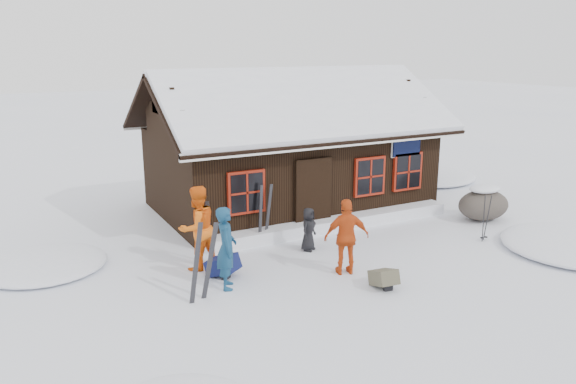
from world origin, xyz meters
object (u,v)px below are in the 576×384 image
object	(u,v)px
skier_teal	(226,248)
skier_crouched	(308,229)
ski_poles	(486,219)
skier_orange_left	(197,228)
backpack_olive	(384,281)
skier_orange_right	(347,237)
backpack_blue	(223,269)
ski_pair_left	(203,263)
boulder	(483,204)

from	to	relation	value
skier_teal	skier_crouched	size ratio (longest dim) A/B	1.61
ski_poles	skier_teal	bearing A→B (deg)	176.83
skier_teal	ski_poles	world-z (taller)	skier_teal
skier_orange_left	ski_poles	bearing A→B (deg)	150.52
ski_poles	backpack_olive	world-z (taller)	ski_poles
skier_crouched	ski_poles	size ratio (longest dim) A/B	0.87
skier_teal	skier_orange_right	bearing A→B (deg)	-81.87
ski_poles	backpack_blue	xyz separation A→B (m)	(-7.02, 1.01, -0.42)
skier_orange_left	skier_orange_right	size ratio (longest dim) A/B	1.12
skier_orange_left	ski_poles	xyz separation A→B (m)	(7.34, -1.71, -0.38)
ski_poles	ski_pair_left	bearing A→B (deg)	179.54
skier_orange_right	ski_poles	distance (m)	4.51
skier_crouched	backpack_olive	distance (m)	2.79
skier_crouched	backpack_olive	xyz separation A→B (m)	(0.26, -2.75, -0.40)
ski_poles	backpack_olive	bearing A→B (deg)	-164.24
boulder	backpack_blue	xyz separation A→B (m)	(-8.41, -0.37, -0.30)
skier_orange_right	ski_pair_left	bearing A→B (deg)	14.78
skier_teal	skier_orange_left	distance (m)	1.33
boulder	backpack_olive	distance (m)	6.20
skier_orange_right	skier_teal	bearing A→B (deg)	6.86
skier_orange_right	backpack_blue	distance (m)	2.86
skier_orange_right	backpack_olive	bearing A→B (deg)	122.55
skier_teal	skier_crouched	distance (m)	2.92
skier_teal	ski_pair_left	bearing A→B (deg)	137.20
ski_poles	skier_crouched	bearing A→B (deg)	160.95
skier_teal	skier_crouched	bearing A→B (deg)	-46.84
skier_crouched	boulder	distance (m)	5.90
skier_orange_right	ski_pair_left	distance (m)	3.31
ski_pair_left	skier_orange_left	bearing A→B (deg)	80.18
skier_crouched	boulder	bearing A→B (deg)	-36.63
boulder	backpack_blue	distance (m)	8.43
ski_pair_left	ski_poles	size ratio (longest dim) A/B	1.32
skier_orange_right	backpack_blue	world-z (taller)	skier_orange_right
boulder	ski_pair_left	xyz separation A→B (m)	(-9.20, -1.31, 0.32)
skier_orange_right	backpack_olive	xyz separation A→B (m)	(0.26, -1.05, -0.71)
skier_teal	skier_orange_right	world-z (taller)	skier_teal
skier_teal	skier_orange_right	distance (m)	2.72
skier_teal	ski_poles	bearing A→B (deg)	-73.45
ski_pair_left	ski_poles	bearing A→B (deg)	5.40
skier_orange_right	backpack_blue	xyz separation A→B (m)	(-2.52, 1.16, -0.69)
skier_crouched	ski_poles	world-z (taller)	ski_poles
backpack_olive	skier_teal	bearing A→B (deg)	158.24
backpack_olive	skier_crouched	bearing A→B (deg)	102.22
skier_orange_right	backpack_olive	distance (m)	1.29
skier_orange_right	boulder	bearing A→B (deg)	-147.07
ski_poles	backpack_olive	size ratio (longest dim) A/B	2.17
skier_teal	boulder	bearing A→B (deg)	-63.77
skier_teal	boulder	xyz separation A→B (m)	(8.56, 0.98, -0.42)
ski_pair_left	backpack_blue	world-z (taller)	ski_pair_left
skier_crouched	ski_poles	bearing A→B (deg)	-53.95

